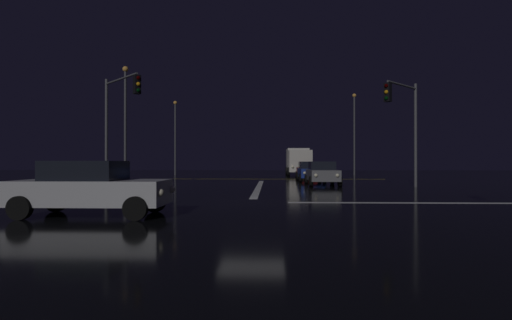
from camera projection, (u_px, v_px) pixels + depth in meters
The scene contains 14 objects.
ground at pixel (252, 204), 15.24m from camera, with size 120.00×120.00×0.10m, color black.
stop_line_north at pixel (259, 187), 24.45m from camera, with size 0.35×15.87×0.01m.
centre_line_ns at pixel (262, 179), 36.04m from camera, with size 22.00×0.15×0.01m.
crosswalk_bar_east at pixel (501, 203), 14.91m from camera, with size 15.87×0.40×0.01m.
sedan_gray at pixel (322, 173), 26.50m from camera, with size 2.02×4.33×1.57m.
sedan_blue at pixel (310, 171), 31.97m from camera, with size 2.02×4.33×1.57m.
sedan_red at pixel (307, 170), 37.68m from camera, with size 2.02×4.33×1.57m.
box_truck at pixel (298, 160), 45.57m from camera, with size 2.68×8.28×3.08m.
sedan_silver_crossing at pixel (91, 188), 11.43m from camera, with size 4.33×2.02×1.57m.
traffic_signal_ne at pixel (404, 115), 23.56m from camera, with size 2.69×2.69×6.34m.
traffic_signal_nw at pixel (118, 110), 23.96m from camera, with size 3.26×3.26×6.76m.
streetlamp_left_near at pixel (125, 115), 30.43m from camera, with size 0.44×0.44×8.83m.
streetlamp_right_far at pixel (354, 128), 45.69m from camera, with size 0.44×0.44×9.36m.
streetlamp_left_far at pixel (175, 132), 46.42m from camera, with size 0.44×0.44×8.63m.
Camera 1 is at (0.70, -15.23, 1.54)m, focal length 28.11 mm.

